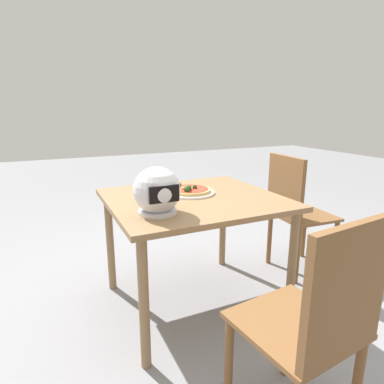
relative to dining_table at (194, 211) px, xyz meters
name	(u,v)px	position (x,y,z in m)	size (l,w,h in m)	color
ground_plane	(193,302)	(0.00, 0.00, -0.62)	(14.00, 14.00, 0.00)	gray
dining_table	(194,211)	(0.00, 0.00, 0.00)	(1.00, 0.91, 0.71)	olive
pizza_plate	(190,192)	(-0.02, -0.08, 0.09)	(0.30, 0.30, 0.01)	white
pizza	(190,190)	(-0.01, -0.08, 0.11)	(0.25, 0.25, 0.05)	tan
motorcycle_helmet	(157,192)	(0.30, 0.21, 0.20)	(0.24, 0.24, 0.24)	silver
drinking_glass	(150,193)	(0.27, 0.02, 0.15)	(0.07, 0.07, 0.12)	silver
chair_side	(294,208)	(-0.86, -0.07, -0.12)	(0.42, 0.42, 0.90)	brown
chair_far	(316,322)	(0.00, 1.00, -0.12)	(0.44, 0.44, 0.90)	brown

